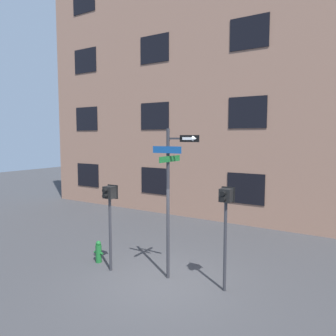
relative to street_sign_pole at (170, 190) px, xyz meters
The scene contains 6 objects.
ground_plane 2.52m from the street_sign_pole, 97.14° to the right, with size 60.00×60.00×0.00m, color #38383A.
building_facade 7.85m from the street_sign_pole, 90.39° to the left, with size 24.00×0.63×13.21m.
street_sign_pole is the anchor object (origin of this frame).
pedestrian_signal_left 1.91m from the street_sign_pole, 165.41° to the right, with size 0.38×0.40×2.53m.
pedestrian_signal_right 1.61m from the street_sign_pole, ahead, with size 0.35×0.40×2.66m.
fire_hydrant 3.33m from the street_sign_pole, behind, with size 0.35×0.19×0.69m.
Camera 1 is at (4.62, -7.08, 3.92)m, focal length 35.00 mm.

